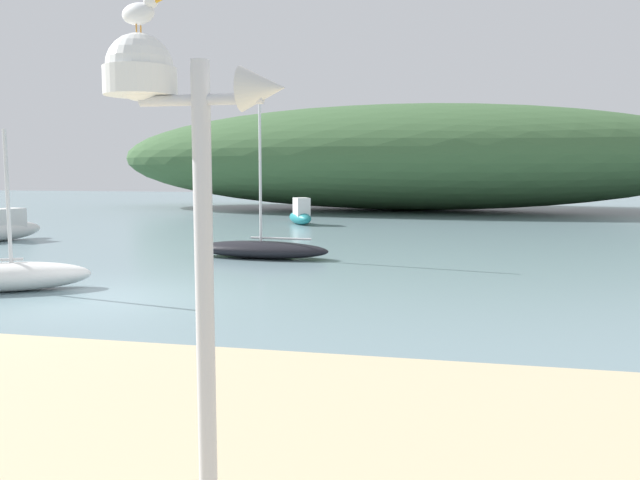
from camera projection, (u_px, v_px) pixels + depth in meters
The scene contains 7 objects.
ground_plane at pixel (109, 299), 12.87m from camera, with size 120.00×120.00×0.00m, color gray.
distant_hill at pixel (407, 157), 41.92m from camera, with size 39.76×15.78×6.86m, color #3D6038.
mast_structure at pixel (172, 133), 3.99m from camera, with size 1.18×0.46×3.26m.
seagull_on_radar at pixel (140, 11), 3.95m from camera, with size 0.33×0.16×0.23m.
motorboat_outer_mooring at pixel (300, 215), 30.52m from camera, with size 1.97×2.62×1.29m.
sailboat_off_point at pixel (261, 249), 18.88m from camera, with size 4.24×1.53×5.11m.
sailboat_mid_channel at pixel (12, 276), 13.72m from camera, with size 3.34×2.44×3.47m.
Camera 1 is at (6.81, -11.49, 2.61)m, focal length 35.64 mm.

